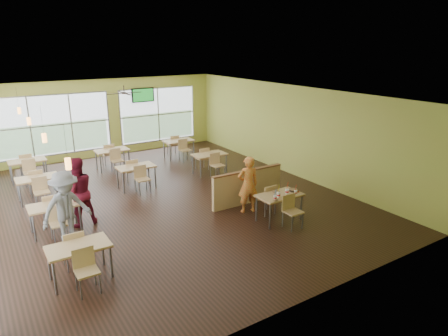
% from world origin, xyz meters
% --- Properties ---
extents(room, '(12.00, 12.04, 3.20)m').
position_xyz_m(room, '(0.00, 0.00, 1.60)').
color(room, black).
rests_on(room, ground).
extents(window_bays, '(9.24, 10.24, 2.38)m').
position_xyz_m(window_bays, '(-2.65, 3.08, 1.48)').
color(window_bays, white).
rests_on(window_bays, room).
extents(main_table, '(1.22, 1.52, 0.87)m').
position_xyz_m(main_table, '(2.00, -3.00, 0.63)').
color(main_table, tan).
rests_on(main_table, floor).
extents(half_wall_divider, '(2.40, 0.14, 1.04)m').
position_xyz_m(half_wall_divider, '(2.00, -1.55, 0.52)').
color(half_wall_divider, tan).
rests_on(half_wall_divider, floor).
extents(dining_tables, '(6.92, 8.72, 0.87)m').
position_xyz_m(dining_tables, '(-1.05, 1.71, 0.63)').
color(dining_tables, tan).
rests_on(dining_tables, floor).
extents(pendant_lights, '(0.11, 7.31, 0.86)m').
position_xyz_m(pendant_lights, '(-3.20, 0.68, 2.45)').
color(pendant_lights, '#2D2119').
rests_on(pendant_lights, ceiling).
extents(ceiling_fan, '(1.25, 1.25, 0.29)m').
position_xyz_m(ceiling_fan, '(-0.00, 3.00, 2.95)').
color(ceiling_fan, '#2D2119').
rests_on(ceiling_fan, ceiling).
extents(tv_backwall, '(1.00, 0.07, 0.60)m').
position_xyz_m(tv_backwall, '(1.80, 5.90, 2.45)').
color(tv_backwall, black).
rests_on(tv_backwall, wall_back).
extents(man_plaid, '(0.67, 0.52, 1.63)m').
position_xyz_m(man_plaid, '(1.63, -2.08, 0.82)').
color(man_plaid, '#EC431A').
rests_on(man_plaid, floor).
extents(patron_maroon, '(0.96, 0.78, 1.84)m').
position_xyz_m(patron_maroon, '(-2.58, -0.40, 0.92)').
color(patron_maroon, maroon).
rests_on(patron_maroon, floor).
extents(patron_grey, '(1.30, 0.93, 1.82)m').
position_xyz_m(patron_grey, '(-3.06, -1.33, 0.91)').
color(patron_grey, slate).
rests_on(patron_grey, floor).
extents(cup_blue, '(0.09, 0.09, 0.33)m').
position_xyz_m(cup_blue, '(1.64, -3.24, 0.82)').
color(cup_blue, white).
rests_on(cup_blue, main_table).
extents(cup_yellow, '(0.10, 0.10, 0.38)m').
position_xyz_m(cup_yellow, '(1.83, -3.15, 0.83)').
color(cup_yellow, white).
rests_on(cup_yellow, main_table).
extents(cup_red_near, '(0.10, 0.10, 0.38)m').
position_xyz_m(cup_red_near, '(2.18, -3.09, 0.83)').
color(cup_red_near, white).
rests_on(cup_red_near, main_table).
extents(cup_red_far, '(0.08, 0.08, 0.30)m').
position_xyz_m(cup_red_far, '(2.34, -3.24, 0.81)').
color(cup_red_far, white).
rests_on(cup_red_far, main_table).
extents(food_basket, '(0.25, 0.25, 0.06)m').
position_xyz_m(food_basket, '(2.46, -3.01, 0.78)').
color(food_basket, black).
rests_on(food_basket, main_table).
extents(ketchup_cup, '(0.06, 0.06, 0.02)m').
position_xyz_m(ketchup_cup, '(2.54, -3.14, 0.76)').
color(ketchup_cup, '#9F2A0E').
rests_on(ketchup_cup, main_table).
extents(wrapper_left, '(0.16, 0.15, 0.04)m').
position_xyz_m(wrapper_left, '(1.61, -3.28, 0.77)').
color(wrapper_left, '#926C46').
rests_on(wrapper_left, main_table).
extents(wrapper_mid, '(0.27, 0.25, 0.05)m').
position_xyz_m(wrapper_mid, '(2.01, -2.84, 0.78)').
color(wrapper_mid, '#926C46').
rests_on(wrapper_mid, main_table).
extents(wrapper_right, '(0.12, 0.11, 0.03)m').
position_xyz_m(wrapper_right, '(2.26, -3.20, 0.77)').
color(wrapper_right, '#926C46').
rests_on(wrapper_right, main_table).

